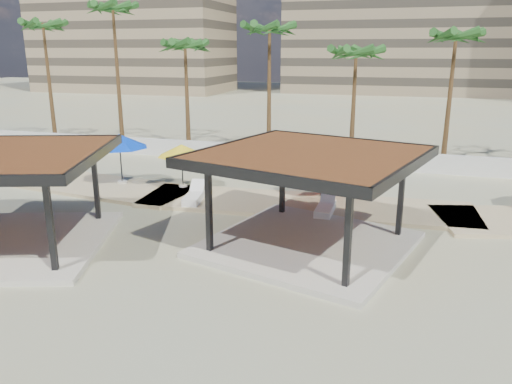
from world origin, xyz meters
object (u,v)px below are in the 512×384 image
at_px(pavilion_west, 3,191).
at_px(umbrella_c, 327,151).
at_px(lounger_a, 194,197).
at_px(pavilion_central, 309,191).
at_px(lounger_b, 325,208).

bearing_deg(pavilion_west, umbrella_c, 24.31).
bearing_deg(lounger_a, pavilion_west, 136.87).
bearing_deg(umbrella_c, lounger_a, -155.41).
height_order(pavilion_west, umbrella_c, pavilion_west).
xyz_separation_m(pavilion_central, lounger_b, (0.05, 3.85, -1.86)).
xyz_separation_m(pavilion_central, lounger_a, (-6.42, 3.85, -1.86)).
bearing_deg(pavilion_west, lounger_a, 38.59).
bearing_deg(lounger_b, lounger_a, 89.63).
relative_size(lounger_a, lounger_b, 1.05).
xyz_separation_m(pavilion_central, umbrella_c, (-0.38, 6.61, 0.26)).
distance_m(pavilion_central, pavilion_west, 11.48).
height_order(pavilion_central, lounger_b, pavilion_central).
relative_size(pavilion_west, lounger_b, 4.25).
xyz_separation_m(pavilion_west, umbrella_c, (10.63, 9.88, 0.27)).
height_order(pavilion_central, pavilion_west, pavilion_central).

